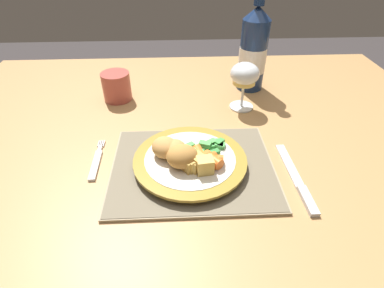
{
  "coord_description": "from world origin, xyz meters",
  "views": [
    {
      "loc": [
        -0.03,
        -0.6,
        1.15
      ],
      "look_at": [
        -0.01,
        -0.1,
        0.78
      ],
      "focal_mm": 28.0,
      "sensor_mm": 36.0,
      "label": 1
    }
  ],
  "objects": [
    {
      "name": "dinner_plate",
      "position": [
        -0.01,
        -0.13,
        0.76
      ],
      "size": [
        0.23,
        0.23,
        0.02
      ],
      "color": "silver",
      "rests_on": "placemat"
    },
    {
      "name": "green_beans_pile",
      "position": [
        0.02,
        -0.11,
        0.77
      ],
      "size": [
        0.09,
        0.07,
        0.02
      ],
      "color": "green",
      "rests_on": "dinner_plate"
    },
    {
      "name": "ground_plane",
      "position": [
        0.0,
        0.0,
        0.0
      ],
      "size": [
        6.0,
        6.0,
        0.0
      ],
      "primitive_type": "plane",
      "color": "#383333"
    },
    {
      "name": "roast_potatoes",
      "position": [
        -0.0,
        -0.17,
        0.78
      ],
      "size": [
        0.06,
        0.04,
        0.03
      ],
      "color": "gold",
      "rests_on": "dinner_plate"
    },
    {
      "name": "wine_glass",
      "position": [
        0.14,
        0.11,
        0.83
      ],
      "size": [
        0.07,
        0.07,
        0.13
      ],
      "color": "silver",
      "rests_on": "dining_table"
    },
    {
      "name": "glazed_carrots",
      "position": [
        0.02,
        -0.15,
        0.78
      ],
      "size": [
        0.06,
        0.07,
        0.02
      ],
      "color": "orange",
      "rests_on": "dinner_plate"
    },
    {
      "name": "breaded_croquettes",
      "position": [
        -0.04,
        -0.14,
        0.79
      ],
      "size": [
        0.1,
        0.1,
        0.04
      ],
      "color": "#B77F3D",
      "rests_on": "dinner_plate"
    },
    {
      "name": "table_knife",
      "position": [
        0.19,
        -0.19,
        0.74
      ],
      "size": [
        0.02,
        0.2,
        0.01
      ],
      "color": "silver",
      "rests_on": "dining_table"
    },
    {
      "name": "drinking_cup",
      "position": [
        -0.21,
        0.17,
        0.78
      ],
      "size": [
        0.08,
        0.08,
        0.08
      ],
      "color": "#B24C42",
      "rests_on": "dining_table"
    },
    {
      "name": "dining_table",
      "position": [
        0.0,
        0.0,
        0.66
      ],
      "size": [
        1.34,
        0.98,
        0.74
      ],
      "color": "#AD7F4C",
      "rests_on": "ground"
    },
    {
      "name": "bottle",
      "position": [
        0.18,
        0.23,
        0.85
      ],
      "size": [
        0.08,
        0.08,
        0.29
      ],
      "color": "navy",
      "rests_on": "dining_table"
    },
    {
      "name": "fork",
      "position": [
        -0.21,
        -0.11,
        0.74
      ],
      "size": [
        0.02,
        0.13,
        0.01
      ],
      "color": "silver",
      "rests_on": "dining_table"
    },
    {
      "name": "placemat",
      "position": [
        -0.01,
        -0.13,
        0.74
      ],
      "size": [
        0.33,
        0.26,
        0.01
      ],
      "color": "gray",
      "rests_on": "dining_table"
    }
  ]
}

